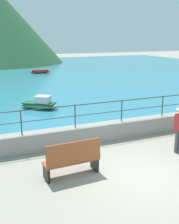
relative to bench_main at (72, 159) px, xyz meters
The scene contains 7 objects.
ground_plane 2.23m from the bench_main, 21.11° to the right, with size 120.00×120.00×0.00m, color gray.
promenade_wall 3.16m from the bench_main, 50.18° to the left, with size 20.00×0.56×0.70m, color gray.
railing 3.24m from the bench_main, 50.18° to the left, with size 18.44×0.04×0.90m.
lake_water 25.15m from the bench_main, 85.40° to the left, with size 64.00×44.32×0.06m, color teal.
bench_main is the anchor object (origin of this frame).
boat_0 24.85m from the bench_main, 78.57° to the left, with size 2.40×1.21×0.36m.
boat_4 8.38m from the bench_main, 83.02° to the left, with size 2.36×2.14×0.76m.
Camera 1 is at (-4.62, -6.56, 4.10)m, focal length 45.26 mm.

